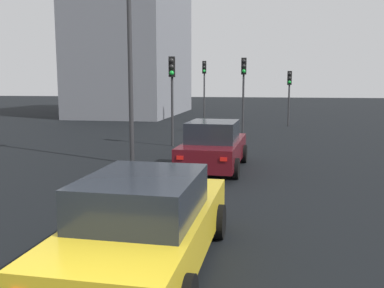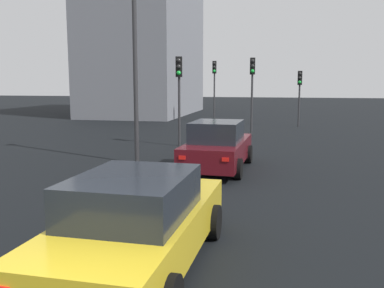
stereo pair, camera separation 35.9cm
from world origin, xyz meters
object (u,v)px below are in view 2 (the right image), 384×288
traffic_light_near_right (300,87)px  traffic_light_far_left (214,78)px  street_lamp_kerbside (135,34)px  car_yellow_second (138,223)px  traffic_light_near_left (252,80)px  traffic_light_far_right (179,82)px  car_maroon_lead (218,146)px

traffic_light_near_right → traffic_light_far_left: 6.41m
street_lamp_kerbside → car_yellow_second: bearing=-160.6°
car_yellow_second → street_lamp_kerbside: 9.58m
traffic_light_near_left → traffic_light_near_right: traffic_light_near_left is taller
traffic_light_far_left → traffic_light_far_right: bearing=-2.1°
traffic_light_far_left → traffic_light_far_right: traffic_light_far_left is taller
car_maroon_lead → traffic_light_near_left: 9.91m
car_maroon_lead → traffic_light_near_right: (14.67, -3.14, 1.84)m
traffic_light_far_left → street_lamp_kerbside: (-16.50, 0.19, 1.39)m
car_maroon_lead → traffic_light_near_left: traffic_light_near_left is taller
traffic_light_far_left → traffic_light_near_right: bearing=65.1°
street_lamp_kerbside → traffic_light_far_left: bearing=-0.7°
traffic_light_near_right → street_lamp_kerbside: (-14.17, 6.14, 1.94)m
car_maroon_lead → traffic_light_far_right: size_ratio=1.11×
street_lamp_kerbside → traffic_light_near_right: bearing=-23.4°
traffic_light_far_left → traffic_light_far_right: size_ratio=1.10×
street_lamp_kerbside → car_maroon_lead: bearing=-99.3°
car_yellow_second → street_lamp_kerbside: street_lamp_kerbside is taller
traffic_light_near_left → traffic_light_far_left: 8.03m
car_maroon_lead → car_yellow_second: bearing=-178.3°
car_yellow_second → street_lamp_kerbside: size_ratio=0.62×
car_yellow_second → traffic_light_near_left: bearing=-0.3°
traffic_light_far_right → street_lamp_kerbside: 4.66m
traffic_light_near_left → street_lamp_kerbside: street_lamp_kerbside is taller
car_yellow_second → traffic_light_near_left: 17.60m
traffic_light_near_left → traffic_light_far_right: 5.64m
traffic_light_near_left → traffic_light_far_left: bearing=-160.4°
traffic_light_far_left → traffic_light_far_right: 12.18m
car_maroon_lead → traffic_light_far_right: 5.82m
traffic_light_near_left → traffic_light_far_left: size_ratio=0.95×
car_yellow_second → traffic_light_far_right: traffic_light_far_right is taller
traffic_light_far_right → traffic_light_near_right: bearing=143.2°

